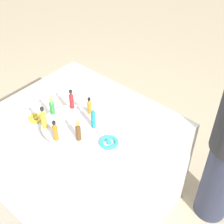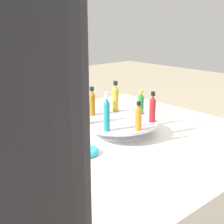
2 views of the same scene
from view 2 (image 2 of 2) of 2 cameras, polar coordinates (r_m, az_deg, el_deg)
party_table at (r=1.52m, az=1.14°, el=-17.13°), size 1.09×1.09×0.73m
display_stand at (r=1.34m, az=1.24°, el=-2.40°), size 0.33×0.33×0.06m
bottle_red at (r=1.30m, az=7.42°, el=0.72°), size 0.03×0.03×0.13m
bottle_green at (r=1.41m, az=5.29°, el=1.64°), size 0.03×0.03×0.11m
bottle_gold at (r=1.45m, az=0.63°, el=2.67°), size 0.03×0.03×0.14m
bottle_amber at (r=1.39m, az=-3.67°, el=1.78°), size 0.03×0.03×0.13m
bottle_brown at (r=1.27m, az=-4.72°, el=0.31°), size 0.03×0.03×0.12m
bottle_teal at (r=1.18m, az=-0.98°, el=-0.26°), size 0.02×0.02×0.15m
bottle_orange at (r=1.20m, az=4.84°, el=-0.92°), size 0.03×0.03×0.11m
ribbon_bow_gold at (r=1.55m, az=5.93°, el=-0.99°), size 0.09×0.09×0.03m
ribbon_bow_teal at (r=1.16m, az=-5.12°, el=-7.16°), size 0.11×0.11×0.03m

